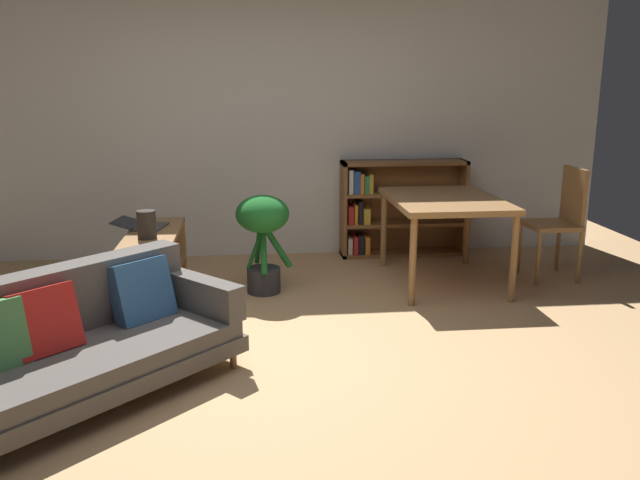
# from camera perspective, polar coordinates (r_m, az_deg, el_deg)

# --- Properties ---
(ground_plane) EXTENTS (8.16, 8.16, 0.00)m
(ground_plane) POSITION_cam_1_polar(r_m,az_deg,el_deg) (4.25, -3.28, -10.47)
(ground_plane) COLOR tan
(back_wall_panel) EXTENTS (6.80, 0.10, 2.70)m
(back_wall_panel) POSITION_cam_1_polar(r_m,az_deg,el_deg) (6.58, -4.66, 10.32)
(back_wall_panel) COLOR silver
(back_wall_panel) RESTS_ON ground_plane
(fabric_couch) EXTENTS (1.77, 1.74, 0.70)m
(fabric_couch) POSITION_cam_1_polar(r_m,az_deg,el_deg) (3.97, -20.30, -8.05)
(fabric_couch) COLOR olive
(fabric_couch) RESTS_ON ground_plane
(media_console) EXTENTS (0.39, 1.21, 0.57)m
(media_console) POSITION_cam_1_polar(r_m,az_deg,el_deg) (5.40, -14.19, -2.41)
(media_console) COLOR olive
(media_console) RESTS_ON ground_plane
(open_laptop) EXTENTS (0.44, 0.38, 0.07)m
(open_laptop) POSITION_cam_1_polar(r_m,az_deg,el_deg) (5.53, -15.16, 1.23)
(open_laptop) COLOR #333338
(open_laptop) RESTS_ON media_console
(desk_speaker) EXTENTS (0.14, 0.14, 0.22)m
(desk_speaker) POSITION_cam_1_polar(r_m,az_deg,el_deg) (5.13, -14.82, 1.31)
(desk_speaker) COLOR #2D2823
(desk_speaker) RESTS_ON media_console
(potted_floor_plant) EXTENTS (0.46, 0.44, 0.83)m
(potted_floor_plant) POSITION_cam_1_polar(r_m,az_deg,el_deg) (5.42, -4.98, 0.95)
(potted_floor_plant) COLOR #333338
(potted_floor_plant) RESTS_ON ground_plane
(dining_table) EXTENTS (0.92, 1.24, 0.76)m
(dining_table) POSITION_cam_1_polar(r_m,az_deg,el_deg) (5.75, 10.77, 2.90)
(dining_table) COLOR olive
(dining_table) RESTS_ON ground_plane
(dining_chair_near) EXTENTS (0.43, 0.44, 1.00)m
(dining_chair_near) POSITION_cam_1_polar(r_m,az_deg,el_deg) (6.19, 20.11, 1.89)
(dining_chair_near) COLOR olive
(dining_chair_near) RESTS_ON ground_plane
(bookshelf) EXTENTS (1.25, 0.29, 0.96)m
(bookshelf) POSITION_cam_1_polar(r_m,az_deg,el_deg) (6.68, 6.51, 2.78)
(bookshelf) COLOR brown
(bookshelf) RESTS_ON ground_plane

